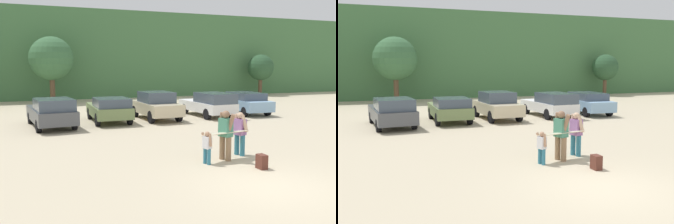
% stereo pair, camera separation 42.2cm
% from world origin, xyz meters
% --- Properties ---
extents(ground_plane, '(120.00, 120.00, 0.00)m').
position_xyz_m(ground_plane, '(0.00, 0.00, 0.00)').
color(ground_plane, '#C1B293').
extents(hillside_ridge, '(108.00, 12.00, 8.47)m').
position_xyz_m(hillside_ridge, '(0.00, 33.42, 4.24)').
color(hillside_ridge, '#427042').
rests_on(hillside_ridge, ground_plane).
extents(tree_far_left, '(3.68, 3.68, 5.61)m').
position_xyz_m(tree_far_left, '(-3.95, 24.86, 3.75)').
color(tree_far_left, brown).
rests_on(tree_far_left, ground_plane).
extents(tree_left, '(2.72, 2.72, 4.34)m').
position_xyz_m(tree_left, '(17.36, 25.51, 2.95)').
color(tree_left, brown).
rests_on(tree_left, ground_plane).
extents(parked_car_dark_gray, '(2.40, 4.90, 1.55)m').
position_xyz_m(parked_car_dark_gray, '(-4.82, 11.90, 0.80)').
color(parked_car_dark_gray, '#4C4F54').
rests_on(parked_car_dark_gray, ground_plane).
extents(parked_car_olive_green, '(1.99, 4.29, 1.43)m').
position_xyz_m(parked_car_olive_green, '(-1.67, 12.53, 0.77)').
color(parked_car_olive_green, '#6B7F4C').
rests_on(parked_car_olive_green, ground_plane).
extents(parked_car_champagne, '(2.03, 4.34, 1.65)m').
position_xyz_m(parked_car_champagne, '(1.18, 12.72, 0.85)').
color(parked_car_champagne, beige).
rests_on(parked_car_champagne, ground_plane).
extents(parked_car_white, '(2.05, 4.54, 1.53)m').
position_xyz_m(parked_car_white, '(4.68, 12.65, 0.81)').
color(parked_car_white, white).
rests_on(parked_car_white, ground_plane).
extents(parked_car_sky_blue, '(2.03, 4.50, 1.42)m').
position_xyz_m(parked_car_sky_blue, '(7.56, 13.09, 0.77)').
color(parked_car_sky_blue, '#84ADD1').
rests_on(parked_car_sky_blue, ground_plane).
extents(person_adult, '(0.41, 0.77, 1.69)m').
position_xyz_m(person_adult, '(0.25, 2.85, 0.96)').
color(person_adult, '#8C6B4C').
rests_on(person_adult, ground_plane).
extents(person_child, '(0.26, 0.50, 1.08)m').
position_xyz_m(person_child, '(-0.56, 2.60, 0.61)').
color(person_child, teal).
rests_on(person_child, ground_plane).
extents(person_companion, '(0.38, 0.71, 1.55)m').
position_xyz_m(person_companion, '(1.07, 3.26, 0.88)').
color(person_companion, teal).
rests_on(person_companion, ground_plane).
extents(surfboard_cream, '(2.08, 0.88, 0.16)m').
position_xyz_m(surfboard_cream, '(0.30, 2.90, 0.93)').
color(surfboard_cream, beige).
extents(backpack_dropped, '(0.24, 0.34, 0.45)m').
position_xyz_m(backpack_dropped, '(0.78, 1.50, 0.22)').
color(backpack_dropped, '#592D23').
rests_on(backpack_dropped, ground_plane).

